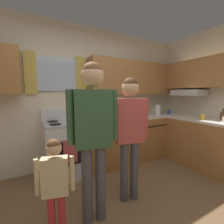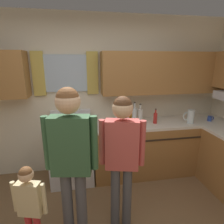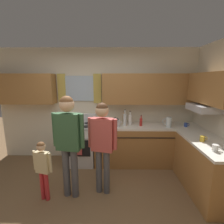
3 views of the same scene
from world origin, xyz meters
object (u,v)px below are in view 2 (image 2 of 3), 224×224
object	(u,v)px
bottle_milk_white	(140,115)
mug_cobalt_blue	(210,119)
adult_holding_child	(71,151)
adult_in_plaid	(122,150)
bottle_tall_clear	(134,116)
water_pitcher	(190,116)
bottle_oil_amber	(131,115)
small_child	(30,202)
stovetop_kettle	(122,120)
stove_oven	(72,152)
bottle_sauce_red	(155,118)

from	to	relation	value
bottle_milk_white	mug_cobalt_blue	size ratio (longest dim) A/B	2.73
adult_holding_child	adult_in_plaid	world-z (taller)	adult_holding_child
bottle_tall_clear	water_pitcher	xyz separation A→B (m)	(0.92, -0.09, -0.03)
bottle_oil_amber	small_child	bearing A→B (deg)	-135.14
stovetop_kettle	adult_holding_child	bearing A→B (deg)	-125.68
stove_oven	bottle_oil_amber	distance (m)	1.14
stove_oven	water_pitcher	bearing A→B (deg)	-4.18
bottle_milk_white	adult_in_plaid	bearing A→B (deg)	-117.37
adult_holding_child	stove_oven	bearing A→B (deg)	93.13
bottle_tall_clear	stovetop_kettle	xyz separation A→B (m)	(-0.21, -0.03, -0.05)
stove_oven	stovetop_kettle	distance (m)	0.96
bottle_milk_white	bottle_oil_amber	world-z (taller)	bottle_milk_white
water_pitcher	adult_holding_child	distance (m)	2.10
bottle_sauce_red	bottle_milk_white	world-z (taller)	bottle_milk_white
water_pitcher	adult_in_plaid	xyz separation A→B (m)	(-1.34, -0.88, -0.03)
bottle_sauce_red	water_pitcher	distance (m)	0.57
bottle_tall_clear	mug_cobalt_blue	world-z (taller)	bottle_tall_clear
bottle_milk_white	small_child	bearing A→B (deg)	-139.68
bottle_sauce_red	small_child	bearing A→B (deg)	-145.84
adult_in_plaid	water_pitcher	bearing A→B (deg)	33.13
bottle_oil_amber	adult_in_plaid	size ratio (longest dim) A/B	0.18
adult_holding_child	mug_cobalt_blue	bearing A→B (deg)	23.99
stovetop_kettle	bottle_milk_white	bearing A→B (deg)	20.26
water_pitcher	mug_cobalt_blue	bearing A→B (deg)	5.17
stove_oven	adult_holding_child	xyz separation A→B (m)	(0.06, -1.11, 0.58)
bottle_sauce_red	water_pitcher	bearing A→B (deg)	-8.20
small_child	stove_oven	bearing A→B (deg)	74.39
adult_holding_child	adult_in_plaid	bearing A→B (deg)	10.05
bottle_oil_amber	adult_holding_child	distance (m)	1.55
bottle_milk_white	bottle_oil_amber	size ratio (longest dim) A/B	1.09
bottle_milk_white	water_pitcher	world-z (taller)	bottle_milk_white
bottle_tall_clear	stovetop_kettle	size ratio (longest dim) A/B	1.34
stovetop_kettle	adult_in_plaid	distance (m)	0.95
mug_cobalt_blue	adult_holding_child	distance (m)	2.47
stove_oven	mug_cobalt_blue	size ratio (longest dim) A/B	9.58
adult_holding_child	stovetop_kettle	bearing A→B (deg)	54.32
mug_cobalt_blue	adult_in_plaid	size ratio (longest dim) A/B	0.07
stovetop_kettle	adult_in_plaid	bearing A→B (deg)	-102.93
stove_oven	bottle_oil_amber	world-z (taller)	bottle_oil_amber
bottle_oil_amber	bottle_tall_clear	bearing A→B (deg)	-89.46
bottle_sauce_red	bottle_oil_amber	world-z (taller)	bottle_oil_amber
bottle_oil_amber	mug_cobalt_blue	xyz separation A→B (m)	(1.32, -0.23, -0.07)
stovetop_kettle	adult_in_plaid	size ratio (longest dim) A/B	0.18
bottle_tall_clear	adult_in_plaid	xyz separation A→B (m)	(-0.42, -0.96, -0.06)
stove_oven	small_child	distance (m)	1.26
stove_oven	water_pitcher	distance (m)	2.00
adult_in_plaid	bottle_oil_amber	bearing A→B (deg)	69.80
stove_oven	bottle_sauce_red	distance (m)	1.45
adult_holding_child	bottle_oil_amber	bearing A→B (deg)	52.70
stove_oven	bottle_oil_amber	size ratio (longest dim) A/B	3.85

